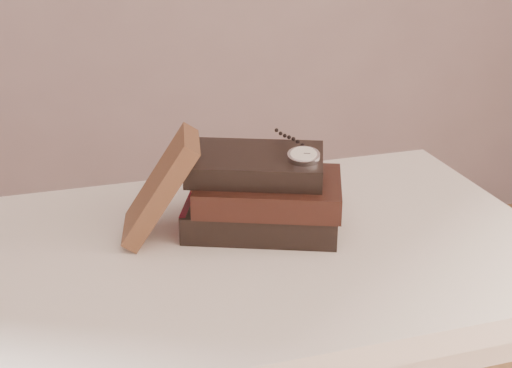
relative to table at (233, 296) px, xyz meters
name	(u,v)px	position (x,y,z in m)	size (l,w,h in m)	color
table	(233,296)	(0.00, 0.00, 0.00)	(1.00, 0.60, 0.75)	white
book_stack	(263,194)	(0.07, 0.05, 0.15)	(0.29, 0.25, 0.12)	black
journal	(161,186)	(-0.10, 0.06, 0.18)	(0.03, 0.12, 0.19)	#44291A
pocket_watch	(303,155)	(0.12, 0.02, 0.22)	(0.07, 0.16, 0.02)	silver
eyeglasses	(216,166)	(0.02, 0.16, 0.16)	(0.14, 0.15, 0.05)	silver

